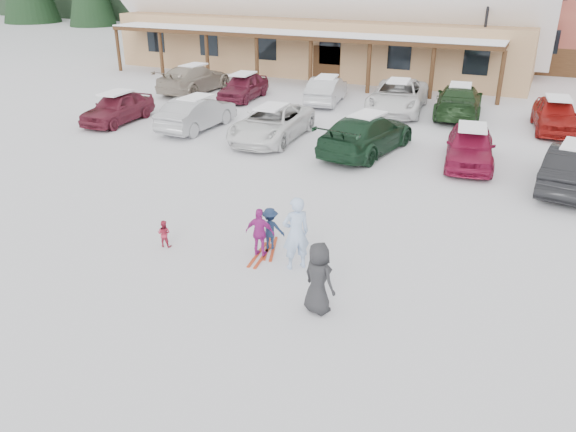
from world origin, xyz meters
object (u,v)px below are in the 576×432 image
at_px(parked_car_0, 118,108).
at_px(parked_car_5, 575,167).
at_px(adult_skier, 296,233).
at_px(parked_car_11, 459,101).
at_px(child_navy, 270,229).
at_px(parked_car_7, 194,79).
at_px(parked_car_9, 326,90).
at_px(parked_car_10, 398,96).
at_px(parked_car_1, 197,113).
at_px(toddler_red, 164,233).
at_px(parked_car_2, 272,123).
at_px(bystander_dark, 318,278).
at_px(parked_car_4, 470,146).
at_px(parked_car_8, 243,86).
at_px(parked_car_3, 366,134).
at_px(lamp_post, 486,25).
at_px(parked_car_12, 555,115).
at_px(child_magenta, 260,233).
at_px(day_lodge, 326,10).

distance_m(parked_car_0, parked_car_5, 19.51).
height_order(adult_skier, parked_car_11, adult_skier).
relative_size(adult_skier, child_navy, 1.62).
xyz_separation_m(child_navy, parked_car_7, (-12.74, 16.02, 0.19)).
relative_size(child_navy, parked_car_9, 0.27).
bearing_deg(parked_car_10, parked_car_0, -152.71).
bearing_deg(parked_car_1, parked_car_5, 177.11).
bearing_deg(toddler_red, parked_car_2, -91.11).
relative_size(bystander_dark, parked_car_1, 0.37).
relative_size(parked_car_5, parked_car_7, 0.87).
relative_size(bystander_dark, parked_car_9, 0.38).
bearing_deg(parked_car_4, adult_skier, -113.23).
bearing_deg(parked_car_8, parked_car_9, 8.26).
bearing_deg(parked_car_3, parked_car_8, -25.74).
height_order(child_navy, parked_car_4, parked_car_4).
bearing_deg(lamp_post, parked_car_12, -60.57).
distance_m(adult_skier, parked_car_5, 10.68).
height_order(parked_car_2, parked_car_4, parked_car_4).
relative_size(parked_car_0, parked_car_4, 0.98).
xyz_separation_m(parked_car_11, parked_car_12, (4.36, -0.95, -0.02)).
distance_m(child_navy, parked_car_8, 18.03).
bearing_deg(parked_car_1, child_navy, 133.13).
distance_m(adult_skier, parked_car_2, 11.15).
distance_m(parked_car_3, parked_car_12, 9.40).
distance_m(child_magenta, parked_car_0, 15.21).
xyz_separation_m(parked_car_5, parked_car_11, (-5.06, 8.49, 0.00)).
height_order(parked_car_8, parked_car_11, parked_car_11).
distance_m(parked_car_8, parked_car_10, 8.49).
relative_size(lamp_post, parked_car_8, 1.60).
height_order(parked_car_7, parked_car_8, parked_car_7).
bearing_deg(parked_car_9, parked_car_2, 84.14).
distance_m(toddler_red, bystander_dark, 5.00).
bearing_deg(parked_car_3, parked_car_9, -48.92).
bearing_deg(toddler_red, parked_car_7, -70.21).
bearing_deg(parked_car_12, toddler_red, -126.06).
bearing_deg(parked_car_2, parked_car_10, 60.44).
height_order(lamp_post, toddler_red, lamp_post).
bearing_deg(adult_skier, parked_car_11, -137.15).
height_order(adult_skier, toddler_red, adult_skier).
xyz_separation_m(day_lodge, parked_car_9, (4.15, -10.59, -3.24)).
bearing_deg(lamp_post, parked_car_1, -126.99).
bearing_deg(toddler_red, bystander_dark, 155.65).
height_order(parked_car_5, parked_car_7, parked_car_7).
height_order(toddler_red, parked_car_11, parked_car_11).
xyz_separation_m(parked_car_7, parked_car_8, (3.53, -0.51, -0.08)).
bearing_deg(day_lodge, parked_car_9, -68.62).
bearing_deg(parked_car_9, parked_car_3, 113.00).
bearing_deg(bystander_dark, parked_car_4, -74.25).
distance_m(adult_skier, parked_car_11, 17.19).
height_order(adult_skier, parked_car_4, adult_skier).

